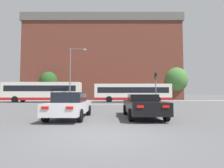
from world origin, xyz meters
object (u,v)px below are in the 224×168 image
(traffic_light_far_left, at_px, (79,88))
(traffic_light_near_right, at_px, (155,83))
(car_saloon_left, at_px, (69,105))
(bus_crossing_lead, at_px, (131,92))
(car_roadster_right, at_px, (142,106))
(street_lamp_junction, at_px, (72,69))
(pedestrian_waiting, at_px, (83,96))
(bus_crossing_trailing, at_px, (42,92))

(traffic_light_far_left, height_order, traffic_light_near_right, traffic_light_near_right)
(traffic_light_near_right, bearing_deg, car_saloon_left, -123.20)
(bus_crossing_lead, bearing_deg, car_roadster_right, 175.29)
(car_saloon_left, relative_size, street_lamp_junction, 0.56)
(bus_crossing_lead, height_order, traffic_light_far_left, traffic_light_far_left)
(pedestrian_waiting, bearing_deg, bus_crossing_trailing, 172.43)
(street_lamp_junction, distance_m, pedestrian_waiting, 10.56)
(bus_crossing_trailing, xyz_separation_m, traffic_light_far_left, (4.92, 6.01, 0.78))
(car_saloon_left, relative_size, traffic_light_far_left, 1.22)
(car_saloon_left, bearing_deg, bus_crossing_trailing, 116.82)
(car_saloon_left, bearing_deg, street_lamp_junction, 103.33)
(street_lamp_junction, height_order, pedestrian_waiting, street_lamp_junction)
(street_lamp_junction, relative_size, pedestrian_waiting, 4.77)
(traffic_light_far_left, distance_m, traffic_light_near_right, 17.20)
(bus_crossing_lead, bearing_deg, traffic_light_near_right, -160.98)
(traffic_light_far_left, xyz_separation_m, pedestrian_waiting, (0.83, 0.57, -1.52))
(car_saloon_left, bearing_deg, car_roadster_right, 5.95)
(bus_crossing_trailing, height_order, traffic_light_near_right, traffic_light_near_right)
(car_saloon_left, height_order, pedestrian_waiting, pedestrian_waiting)
(car_roadster_right, relative_size, street_lamp_junction, 0.58)
(bus_crossing_lead, relative_size, bus_crossing_trailing, 0.99)
(bus_crossing_lead, height_order, street_lamp_junction, street_lamp_junction)
(traffic_light_far_left, bearing_deg, traffic_light_near_right, -45.89)
(traffic_light_far_left, relative_size, traffic_light_near_right, 0.91)
(car_saloon_left, xyz_separation_m, car_roadster_right, (4.20, 0.36, -0.05))
(bus_crossing_trailing, bearing_deg, bus_crossing_lead, -89.31)
(street_lamp_junction, bearing_deg, car_saloon_left, -77.70)
(car_saloon_left, xyz_separation_m, bus_crossing_lead, (5.71, 18.67, 0.84))
(car_roadster_right, height_order, traffic_light_far_left, traffic_light_far_left)
(car_roadster_right, distance_m, traffic_light_near_right, 12.55)
(car_saloon_left, height_order, car_roadster_right, car_saloon_left)
(car_saloon_left, distance_m, pedestrian_waiting, 25.27)
(traffic_light_near_right, relative_size, pedestrian_waiting, 2.40)
(car_roadster_right, height_order, pedestrian_waiting, pedestrian_waiting)
(bus_crossing_lead, distance_m, pedestrian_waiting, 10.97)
(bus_crossing_lead, relative_size, street_lamp_junction, 1.51)
(traffic_light_near_right, relative_size, street_lamp_junction, 0.50)
(bus_crossing_lead, xyz_separation_m, traffic_light_far_left, (-9.72, 5.84, 0.93))
(bus_crossing_lead, bearing_deg, pedestrian_waiting, 54.24)
(car_roadster_right, height_order, bus_crossing_lead, bus_crossing_lead)
(car_roadster_right, relative_size, bus_crossing_trailing, 0.38)
(traffic_light_far_left, bearing_deg, car_saloon_left, -80.70)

